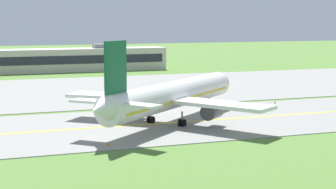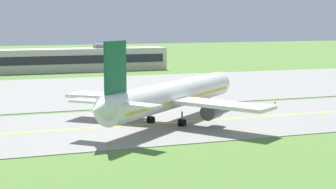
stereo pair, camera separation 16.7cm
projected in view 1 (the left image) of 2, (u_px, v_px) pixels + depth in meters
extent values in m
plane|color=#517A33|center=(170.00, 123.00, 83.78)|extent=(500.00, 500.00, 0.00)
cube|color=gray|center=(170.00, 123.00, 83.77)|extent=(240.00, 28.00, 0.10)
cube|color=gray|center=(147.00, 88.00, 126.26)|extent=(140.00, 52.00, 0.10)
cube|color=yellow|center=(170.00, 123.00, 83.76)|extent=(220.00, 0.60, 0.01)
cylinder|color=white|center=(173.00, 95.00, 83.62)|extent=(28.17, 25.46, 4.00)
cone|color=white|center=(221.00, 83.00, 99.47)|extent=(4.46, 4.57, 3.80)
cone|color=white|center=(100.00, 110.00, 67.55)|extent=(4.65, 4.67, 3.40)
cube|color=gold|center=(173.00, 98.00, 83.69)|extent=(26.18, 23.72, 0.36)
cube|color=#1E232D|center=(216.00, 80.00, 97.46)|extent=(3.60, 3.74, 0.70)
cube|color=white|center=(116.00, 96.00, 85.80)|extent=(14.51, 13.42, 0.50)
cylinder|color=#47474C|center=(135.00, 105.00, 86.78)|extent=(4.07, 3.97, 2.30)
cylinder|color=black|center=(140.00, 103.00, 88.17)|extent=(1.57, 1.74, 2.10)
cube|color=white|center=(220.00, 104.00, 77.75)|extent=(12.25, 15.17, 0.50)
cylinder|color=#47474C|center=(212.00, 111.00, 80.63)|extent=(4.07, 3.97, 2.30)
cylinder|color=black|center=(217.00, 110.00, 82.02)|extent=(1.57, 1.74, 2.10)
cube|color=#145938|center=(116.00, 67.00, 69.86)|extent=(3.57, 3.21, 6.50)
cube|color=white|center=(94.00, 101.00, 71.79)|extent=(6.04, 5.83, 0.30)
cube|color=white|center=(137.00, 105.00, 68.77)|extent=(5.43, 6.28, 0.30)
cylinder|color=slate|center=(209.00, 102.00, 95.32)|extent=(0.24, 0.24, 1.65)
cylinder|color=black|center=(209.00, 107.00, 95.43)|extent=(1.06, 0.99, 1.10)
cylinder|color=slate|center=(151.00, 114.00, 83.49)|extent=(0.24, 0.24, 1.65)
cylinder|color=black|center=(149.00, 120.00, 83.73)|extent=(1.06, 0.99, 1.10)
cylinder|color=black|center=(152.00, 120.00, 83.47)|extent=(1.06, 0.99, 1.10)
cylinder|color=slate|center=(182.00, 117.00, 81.03)|extent=(0.24, 0.24, 1.65)
cylinder|color=black|center=(180.00, 123.00, 81.27)|extent=(1.06, 0.99, 1.10)
cylinder|color=black|center=(184.00, 123.00, 81.01)|extent=(1.06, 0.99, 1.10)
cube|color=yellow|center=(206.00, 82.00, 125.30)|extent=(2.40, 2.26, 1.80)
cube|color=#1E232D|center=(206.00, 80.00, 124.50)|extent=(1.81, 0.59, 0.81)
cube|color=yellow|center=(203.00, 83.00, 128.55)|extent=(3.22, 4.99, 0.40)
cylinder|color=orange|center=(206.00, 77.00, 125.16)|extent=(0.20, 0.20, 0.18)
cylinder|color=black|center=(210.00, 86.00, 125.52)|extent=(0.52, 0.95, 0.90)
cylinder|color=black|center=(201.00, 86.00, 125.35)|extent=(0.52, 0.95, 0.90)
cylinder|color=black|center=(207.00, 84.00, 129.60)|extent=(0.52, 0.95, 0.90)
cylinder|color=black|center=(198.00, 84.00, 129.41)|extent=(0.52, 0.95, 0.90)
cube|color=beige|center=(57.00, 60.00, 163.83)|extent=(63.99, 8.65, 6.61)
cube|color=#1E232D|center=(60.00, 60.00, 159.71)|extent=(61.43, 0.10, 2.38)
cube|color=slate|center=(100.00, 46.00, 167.67)|extent=(4.00, 4.00, 1.20)
cone|color=orange|center=(275.00, 102.00, 102.72)|extent=(0.44, 0.44, 0.60)
cone|color=orange|center=(109.00, 144.00, 68.68)|extent=(0.44, 0.44, 0.60)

